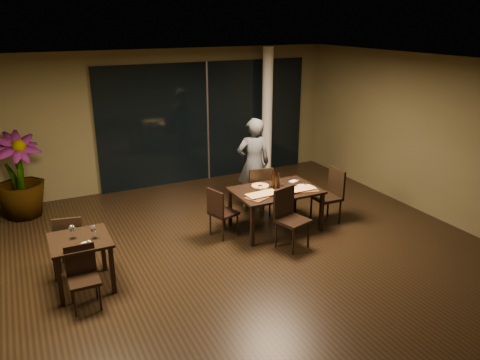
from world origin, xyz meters
name	(u,v)px	position (x,y,z in m)	size (l,w,h in m)	color
ground	(245,259)	(0.00, 0.00, 0.00)	(8.00, 8.00, 0.00)	black
wall_back	(164,119)	(0.00, 4.05, 1.50)	(8.00, 0.10, 3.00)	#453F25
wall_right	(443,139)	(4.05, 0.00, 1.50)	(0.10, 8.00, 3.00)	#453F25
ceiling	(246,64)	(0.00, 0.00, 3.02)	(8.00, 8.00, 0.04)	silver
window_panel	(207,122)	(1.00, 3.96, 1.35)	(5.00, 0.06, 2.70)	black
column	(267,112)	(2.40, 3.65, 1.50)	(0.24, 0.24, 3.00)	silver
main_table	(276,193)	(1.00, 0.80, 0.68)	(1.50, 1.00, 0.75)	black
side_table	(81,247)	(-2.40, 0.30, 0.62)	(0.80, 0.80, 0.75)	black
chair_main_far	(259,189)	(1.01, 1.43, 0.55)	(0.53, 0.53, 0.98)	black
chair_main_near	(289,215)	(0.86, 0.13, 0.56)	(0.57, 0.57, 1.00)	black
chair_main_left	(220,210)	(-0.02, 0.92, 0.49)	(0.51, 0.51, 0.88)	black
chair_main_right	(331,192)	(2.09, 0.65, 0.56)	(0.48, 0.48, 1.01)	black
chair_side_far	(70,239)	(-2.48, 0.89, 0.50)	(0.49, 0.49, 0.89)	black
chair_side_near	(83,273)	(-2.46, -0.15, 0.47)	(0.39, 0.39, 0.84)	black
diner	(254,164)	(1.12, 1.87, 0.91)	(0.62, 0.41, 1.82)	#303336
potted_plant	(19,176)	(-3.05, 3.40, 0.81)	(0.89, 0.89, 1.62)	#28541C
pizza_board_left	(262,195)	(0.64, 0.64, 0.76)	(0.62, 0.31, 0.01)	#4B2818
pizza_board_right	(301,190)	(1.38, 0.56, 0.76)	(0.59, 0.29, 0.01)	#482F17
oblong_pizza_left	(262,194)	(0.64, 0.64, 0.77)	(0.53, 0.24, 0.02)	maroon
oblong_pizza_right	(301,189)	(1.38, 0.56, 0.77)	(0.49, 0.23, 0.02)	maroon
round_pizza	(260,186)	(0.83, 1.06, 0.76)	(0.30, 0.30, 0.01)	red
bottle_a	(274,181)	(0.99, 0.86, 0.90)	(0.07, 0.07, 0.30)	black
bottle_b	(278,181)	(1.07, 0.84, 0.89)	(0.06, 0.06, 0.27)	black
bottle_c	(273,179)	(1.02, 0.95, 0.91)	(0.07, 0.07, 0.31)	black
tumbler_left	(260,188)	(0.72, 0.87, 0.80)	(0.08, 0.08, 0.10)	white
tumbler_right	(282,184)	(1.20, 0.91, 0.79)	(0.07, 0.07, 0.08)	white
napkin_near	(302,186)	(1.53, 0.75, 0.76)	(0.18, 0.10, 0.01)	silver
napkin_far	(294,181)	(1.52, 1.02, 0.76)	(0.18, 0.10, 0.01)	white
wine_glass_a	(73,232)	(-2.47, 0.35, 0.85)	(0.09, 0.09, 0.19)	white
wine_glass_b	(94,232)	(-2.21, 0.23, 0.84)	(0.08, 0.08, 0.19)	white
side_napkin	(85,244)	(-2.36, 0.09, 0.76)	(0.18, 0.11, 0.01)	white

